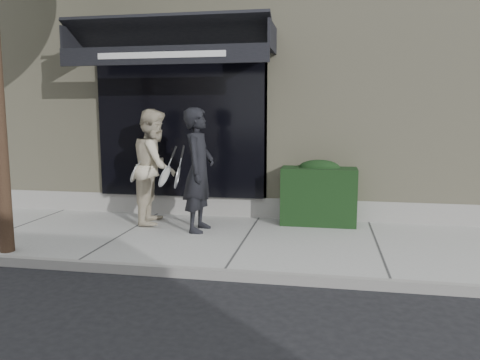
# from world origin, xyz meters

# --- Properties ---
(ground) EXTENTS (80.00, 80.00, 0.00)m
(ground) POSITION_xyz_m (0.00, 0.00, 0.00)
(ground) COLOR black
(ground) RESTS_ON ground
(sidewalk) EXTENTS (20.00, 3.00, 0.12)m
(sidewalk) POSITION_xyz_m (0.00, 0.00, 0.06)
(sidewalk) COLOR gray
(sidewalk) RESTS_ON ground
(curb) EXTENTS (20.00, 0.10, 0.14)m
(curb) POSITION_xyz_m (0.00, -1.55, 0.07)
(curb) COLOR gray
(curb) RESTS_ON ground
(building_facade) EXTENTS (14.30, 8.04, 5.64)m
(building_facade) POSITION_xyz_m (-0.01, 4.96, 2.74)
(building_facade) COLOR tan
(building_facade) RESTS_ON ground
(hedge) EXTENTS (1.30, 0.70, 1.14)m
(hedge) POSITION_xyz_m (1.10, 1.25, 0.66)
(hedge) COLOR black
(hedge) RESTS_ON sidewalk
(pedestrian_front) EXTENTS (0.80, 0.96, 2.04)m
(pedestrian_front) POSITION_xyz_m (-0.84, 0.36, 1.14)
(pedestrian_front) COLOR black
(pedestrian_front) RESTS_ON sidewalk
(pedestrian_back) EXTENTS (0.92, 1.09, 2.02)m
(pedestrian_back) POSITION_xyz_m (-1.76, 0.80, 1.13)
(pedestrian_back) COLOR beige
(pedestrian_back) RESTS_ON sidewalk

